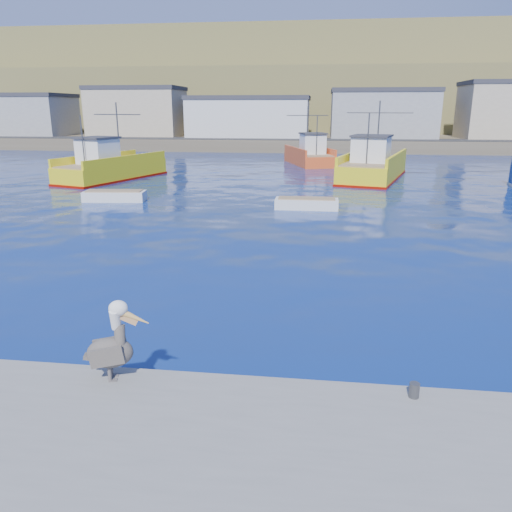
{
  "coord_description": "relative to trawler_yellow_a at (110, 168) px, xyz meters",
  "views": [
    {
      "loc": [
        1.03,
        -12.23,
        5.89
      ],
      "look_at": [
        -1.0,
        3.75,
        1.11
      ],
      "focal_mm": 35.0,
      "sensor_mm": 36.0,
      "label": 1
    }
  ],
  "objects": [
    {
      "name": "ground",
      "position": [
        16.77,
        -28.86,
        -1.02
      ],
      "size": [
        260.0,
        260.0,
        0.0
      ],
      "primitive_type": "plane",
      "color": "navy",
      "rests_on": "ground"
    },
    {
      "name": "boat_orange",
      "position": [
        16.65,
        14.18,
        0.04
      ],
      "size": [
        5.89,
        9.46,
        6.15
      ],
      "color": "#E15021",
      "rests_on": "ground"
    },
    {
      "name": "skiff_left",
      "position": [
        4.41,
        -9.85,
        -0.74
      ],
      "size": [
        4.12,
        1.82,
        0.87
      ],
      "color": "silver",
      "rests_on": "ground"
    },
    {
      "name": "trawler_yellow_b",
      "position": [
        22.35,
        3.23,
        0.06
      ],
      "size": [
        7.16,
        12.63,
        6.6
      ],
      "color": "yellow",
      "rests_on": "ground"
    },
    {
      "name": "pelican",
      "position": [
        13.72,
        -32.31,
        0.22
      ],
      "size": [
        1.39,
        0.76,
        1.72
      ],
      "color": "#595451",
      "rests_on": "dock"
    },
    {
      "name": "dock_bollards",
      "position": [
        17.37,
        -32.26,
        -0.37
      ],
      "size": [
        36.2,
        0.2,
        0.3
      ],
      "color": "#4C4C4C",
      "rests_on": "dock"
    },
    {
      "name": "trawler_yellow_a",
      "position": [
        0.0,
        0.0,
        0.0
      ],
      "size": [
        6.81,
        11.47,
        6.46
      ],
      "color": "yellow",
      "rests_on": "ground"
    },
    {
      "name": "far_shore",
      "position": [
        16.77,
        80.34,
        7.96
      ],
      "size": [
        200.0,
        81.0,
        24.0
      ],
      "color": "brown",
      "rests_on": "ground"
    },
    {
      "name": "skiff_mid",
      "position": [
        17.08,
        -10.94,
        -0.75
      ],
      "size": [
        3.81,
        1.35,
        0.83
      ],
      "color": "silver",
      "rests_on": "ground"
    }
  ]
}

